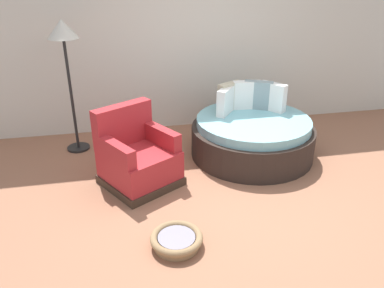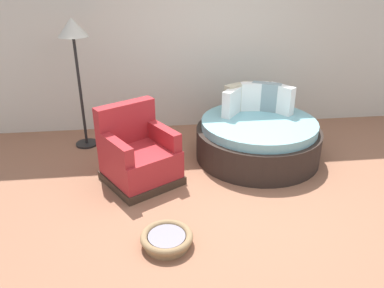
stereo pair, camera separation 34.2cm
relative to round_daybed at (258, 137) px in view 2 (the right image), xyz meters
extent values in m
cube|color=#936047|center=(-0.57, -0.98, -0.30)|extent=(8.00, 8.00, 0.02)
cube|color=beige|center=(-0.57, 1.31, 1.30)|extent=(8.00, 0.12, 3.20)
cylinder|color=#2D231E|center=(0.00, -0.02, -0.08)|extent=(1.69, 1.69, 0.43)
cylinder|color=#7AB7C1|center=(0.00, -0.02, 0.19)|extent=(1.55, 1.55, 0.12)
cube|color=white|center=(0.36, 0.25, 0.45)|extent=(0.33, 0.39, 0.40)
cube|color=gray|center=(0.18, 0.35, 0.45)|extent=(0.41, 0.29, 0.40)
cube|color=white|center=(0.03, 0.39, 0.45)|extent=(0.41, 0.15, 0.40)
cube|color=#BCB293|center=(-0.22, 0.38, 0.45)|extent=(0.40, 0.30, 0.39)
cube|color=white|center=(-0.33, 0.23, 0.44)|extent=(0.32, 0.36, 0.37)
cube|color=#38281E|center=(-1.60, -0.49, -0.24)|extent=(1.09, 1.09, 0.10)
cube|color=#A32328|center=(-1.60, -0.49, -0.02)|extent=(1.04, 1.04, 0.34)
cube|color=#A32328|center=(-1.75, -0.23, 0.40)|extent=(0.74, 0.52, 0.50)
cube|color=#A32328|center=(-1.87, -0.66, 0.26)|extent=(0.45, 0.65, 0.22)
cube|color=#A32328|center=(-1.32, -0.33, 0.26)|extent=(0.45, 0.65, 0.22)
cylinder|color=#8E704C|center=(-1.36, -1.73, -0.26)|extent=(0.44, 0.44, 0.06)
torus|color=#8E704C|center=(-1.36, -1.73, -0.20)|extent=(0.51, 0.51, 0.07)
cylinder|color=gray|center=(-1.36, -1.73, -0.21)|extent=(0.36, 0.36, 0.05)
cylinder|color=black|center=(-2.41, 0.67, -0.28)|extent=(0.32, 0.32, 0.03)
cylinder|color=black|center=(-2.41, 0.67, 0.51)|extent=(0.04, 0.04, 1.55)
cone|color=beige|center=(-2.41, 0.67, 1.41)|extent=(0.40, 0.40, 0.24)
camera|label=1|loc=(-1.81, -4.65, 2.20)|focal=36.33mm
camera|label=2|loc=(-1.47, -4.71, 2.20)|focal=36.33mm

